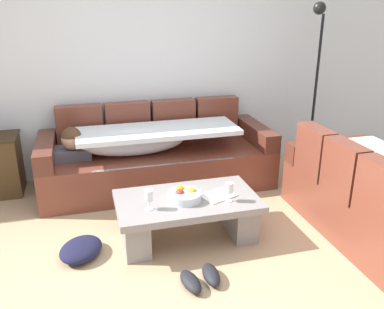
# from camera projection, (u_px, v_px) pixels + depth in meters

# --- Properties ---
(ground_plane) EXTENTS (14.00, 14.00, 0.00)m
(ground_plane) POSITION_uv_depth(u_px,v_px,m) (184.00, 270.00, 3.16)
(ground_plane) COLOR tan
(back_wall) EXTENTS (9.00, 0.10, 2.70)m
(back_wall) POSITION_uv_depth(u_px,v_px,m) (136.00, 58.00, 4.64)
(back_wall) COLOR silver
(back_wall) RESTS_ON ground_plane
(couch_along_wall) EXTENTS (2.49, 0.92, 0.88)m
(couch_along_wall) POSITION_uv_depth(u_px,v_px,m) (154.00, 157.00, 4.54)
(couch_along_wall) COLOR brown
(couch_along_wall) RESTS_ON ground_plane
(couch_near_window) EXTENTS (0.92, 1.72, 0.88)m
(couch_near_window) POSITION_uv_depth(u_px,v_px,m) (376.00, 199.00, 3.56)
(couch_near_window) COLOR brown
(couch_near_window) RESTS_ON ground_plane
(coffee_table) EXTENTS (1.20, 0.68, 0.38)m
(coffee_table) POSITION_uv_depth(u_px,v_px,m) (187.00, 213.00, 3.53)
(coffee_table) COLOR gray
(coffee_table) RESTS_ON ground_plane
(fruit_bowl) EXTENTS (0.28, 0.28, 0.10)m
(fruit_bowl) POSITION_uv_depth(u_px,v_px,m) (185.00, 195.00, 3.43)
(fruit_bowl) COLOR silver
(fruit_bowl) RESTS_ON coffee_table
(wine_glass_near_left) EXTENTS (0.07, 0.07, 0.17)m
(wine_glass_near_left) POSITION_uv_depth(u_px,v_px,m) (149.00, 196.00, 3.25)
(wine_glass_near_left) COLOR silver
(wine_glass_near_left) RESTS_ON coffee_table
(wine_glass_near_right) EXTENTS (0.07, 0.07, 0.17)m
(wine_glass_near_right) POSITION_uv_depth(u_px,v_px,m) (229.00, 188.00, 3.38)
(wine_glass_near_right) COLOR silver
(wine_glass_near_right) RESTS_ON coffee_table
(open_magazine) EXTENTS (0.34, 0.30, 0.01)m
(open_magazine) POSITION_uv_depth(u_px,v_px,m) (218.00, 195.00, 3.51)
(open_magazine) COLOR white
(open_magazine) RESTS_ON coffee_table
(floor_lamp) EXTENTS (0.33, 0.31, 1.95)m
(floor_lamp) POSITION_uv_depth(u_px,v_px,m) (315.00, 77.00, 4.84)
(floor_lamp) COLOR black
(floor_lamp) RESTS_ON ground_plane
(pair_of_shoes) EXTENTS (0.32, 0.32, 0.09)m
(pair_of_shoes) POSITION_uv_depth(u_px,v_px,m) (201.00, 278.00, 3.00)
(pair_of_shoes) COLOR black
(pair_of_shoes) RESTS_ON ground_plane
(crumpled_garment) EXTENTS (0.47, 0.50, 0.12)m
(crumpled_garment) POSITION_uv_depth(u_px,v_px,m) (81.00, 249.00, 3.32)
(crumpled_garment) COLOR #191933
(crumpled_garment) RESTS_ON ground_plane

